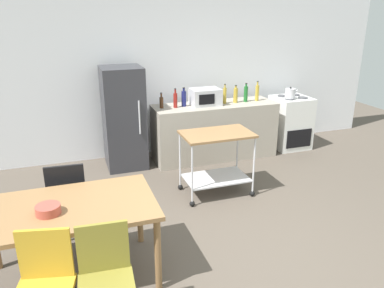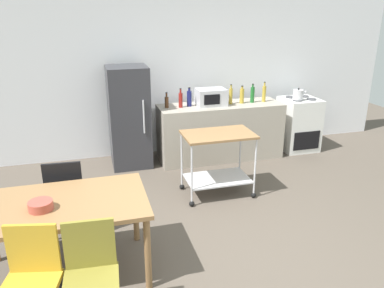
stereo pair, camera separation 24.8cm
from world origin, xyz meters
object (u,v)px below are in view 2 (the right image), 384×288
object	(u,v)px
kitchen_cart	(218,154)
bottle_sparkling_water	(264,93)
stove_oven	(298,124)
refrigerator	(129,117)
chair_olive	(91,273)
bottle_sesame_oil	(181,100)
kettle	(298,94)
bottle_hot_sauce	(231,96)
bottle_soy_sauce	(189,98)
bottle_soda	(242,96)
bottle_wine	(167,102)
microwave	(211,97)
chair_mustard	(31,278)
bottle_vinegar	(252,94)
chair_black	(66,191)
dining_table	(62,210)
fruit_bowl	(41,205)

from	to	relation	value
kitchen_cart	bottle_sparkling_water	size ratio (longest dim) A/B	2.80
stove_oven	refrigerator	size ratio (longest dim) A/B	0.59
chair_olive	bottle_sesame_oil	bearing A→B (deg)	68.85
kettle	bottle_hot_sauce	bearing A→B (deg)	176.05
bottle_soy_sauce	kettle	distance (m)	1.85
bottle_sesame_oil	stove_oven	bearing A→B (deg)	0.57
refrigerator	bottle_soda	world-z (taller)	refrigerator
chair_olive	kitchen_cart	xyz separation A→B (m)	(1.66, 1.91, 0.05)
kitchen_cart	bottle_wine	distance (m)	1.40
chair_olive	stove_oven	size ratio (longest dim) A/B	0.97
microwave	stove_oven	bearing A→B (deg)	0.40
chair_mustard	microwave	distance (m)	3.95
bottle_hot_sauce	bottle_sparkling_water	distance (m)	0.58
refrigerator	kitchen_cart	world-z (taller)	refrigerator
bottle_soda	bottle_vinegar	distance (m)	0.18
bottle_wine	bottle_soda	distance (m)	1.23
chair_mustard	bottle_soda	xyz separation A→B (m)	(2.92, 3.08, 0.50)
kitchen_cart	bottle_hot_sauce	bearing A→B (deg)	62.57
bottle_hot_sauce	bottle_soda	world-z (taller)	bottle_hot_sauce
chair_mustard	bottle_hot_sauce	xyz separation A→B (m)	(2.73, 3.09, 0.52)
stove_oven	bottle_vinegar	xyz separation A→B (m)	(-0.91, -0.02, 0.58)
chair_black	kitchen_cart	bearing A→B (deg)	-162.47
bottle_hot_sauce	bottle_soda	distance (m)	0.19
dining_table	kitchen_cart	xyz separation A→B (m)	(1.88, 1.17, -0.10)
kitchen_cart	chair_mustard	bearing A→B (deg)	-138.45
bottle_sparkling_water	kettle	xyz separation A→B (m)	(0.58, -0.08, -0.04)
chair_olive	bottle_sesame_oil	xyz separation A→B (m)	(1.48, 3.14, 0.50)
bottle_soda	fruit_bowl	xyz separation A→B (m)	(-2.87, -2.50, -0.23)
microwave	bottle_hot_sauce	size ratio (longest dim) A/B	1.46
stove_oven	bottle_soy_sauce	size ratio (longest dim) A/B	3.10
refrigerator	bottle_sesame_oil	xyz separation A→B (m)	(0.79, -0.10, 0.25)
bottle_hot_sauce	dining_table	bearing A→B (deg)	-136.26
chair_mustard	refrigerator	world-z (taller)	refrigerator
bottle_soy_sauce	bottle_vinegar	xyz separation A→B (m)	(1.05, -0.04, 0.01)
dining_table	kettle	bearing A→B (deg)	32.32
bottle_soda	fruit_bowl	world-z (taller)	bottle_soda
dining_table	refrigerator	xyz separation A→B (m)	(0.91, 2.51, 0.10)
kitchen_cart	bottle_hot_sauce	world-z (taller)	bottle_hot_sauce
chair_olive	fruit_bowl	xyz separation A→B (m)	(-0.37, 0.65, 0.27)
dining_table	chair_black	distance (m)	0.72
kitchen_cart	bottle_hot_sauce	size ratio (longest dim) A/B	2.89
stove_oven	chair_olive	bearing A→B (deg)	-138.61
chair_black	bottle_soy_sauce	xyz separation A→B (m)	(1.85, 1.75, 0.51)
kitchen_cart	bottle_soda	size ratio (longest dim) A/B	3.21
dining_table	chair_olive	world-z (taller)	chair_olive
microwave	kettle	bearing A→B (deg)	-3.34
bottle_sparkling_water	fruit_bowl	bearing A→B (deg)	-142.47
stove_oven	bottle_sesame_oil	world-z (taller)	bottle_sesame_oil
chair_black	bottle_wine	world-z (taller)	bottle_wine
bottle_sesame_oil	microwave	distance (m)	0.50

